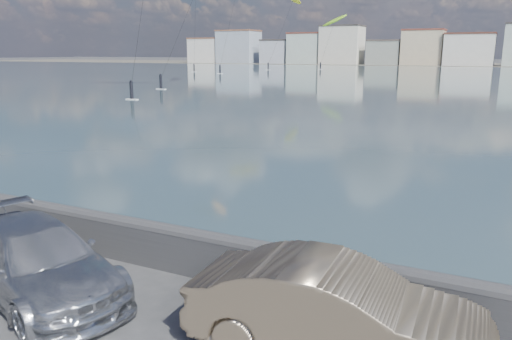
{
  "coord_description": "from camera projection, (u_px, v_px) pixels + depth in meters",
  "views": [
    {
      "loc": [
        5.85,
        -5.88,
        4.82
      ],
      "look_at": [
        1.0,
        4.0,
        2.2
      ],
      "focal_mm": 35.0,
      "sensor_mm": 36.0,
      "label": 1
    }
  ],
  "objects": [
    {
      "name": "bay_water",
      "position": [
        467.0,
        79.0,
        88.66
      ],
      "size": [
        500.0,
        177.0,
        0.0
      ],
      "primitive_type": "cube",
      "color": "#2E4E57",
      "rests_on": "ground"
    },
    {
      "name": "car_silver",
      "position": [
        37.0,
        260.0,
        10.02
      ],
      "size": [
        5.42,
        3.55,
        1.46
      ],
      "primitive_type": "imported",
      "rotation": [
        0.0,
        0.0,
        1.25
      ],
      "color": "#B9BBC1",
      "rests_on": "ground"
    },
    {
      "name": "kitesurfer_4",
      "position": [
        293.0,
        0.0,
        135.14
      ],
      "size": [
        5.3,
        14.08,
        20.13
      ],
      "color": "yellow",
      "rests_on": "ground"
    },
    {
      "name": "seawall",
      "position": [
        189.0,
        249.0,
        10.98
      ],
      "size": [
        400.0,
        0.36,
        1.08
      ],
      "color": "#28282B",
      "rests_on": "ground"
    },
    {
      "name": "far_buildings",
      "position": [
        493.0,
        48.0,
        169.22
      ],
      "size": [
        240.79,
        13.26,
        14.6
      ],
      "color": "white",
      "rests_on": "ground"
    },
    {
      "name": "kitesurfer_2",
      "position": [
        334.0,
        21.0,
        146.8
      ],
      "size": [
        8.11,
        15.69,
        16.03
      ],
      "color": "#8CD826",
      "rests_on": "ground"
    },
    {
      "name": "ground",
      "position": [
        105.0,
        333.0,
        8.76
      ],
      "size": [
        700.0,
        700.0,
        0.0
      ],
      "primitive_type": "plane",
      "color": "#333335",
      "rests_on": "ground"
    },
    {
      "name": "car_champagne",
      "position": [
        336.0,
        311.0,
        7.93
      ],
      "size": [
        4.88,
        1.91,
        1.58
      ],
      "primitive_type": "imported",
      "rotation": [
        0.0,
        0.0,
        1.62
      ],
      "color": "tan",
      "rests_on": "ground"
    },
    {
      "name": "far_shore_strip",
      "position": [
        488.0,
        65.0,
        183.4
      ],
      "size": [
        500.0,
        60.0,
        0.0
      ],
      "primitive_type": "cube",
      "color": "#4C473D",
      "rests_on": "ground"
    }
  ]
}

